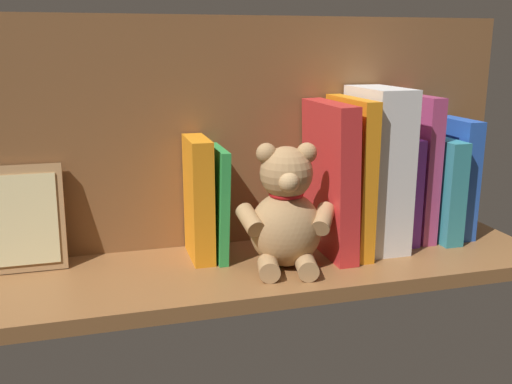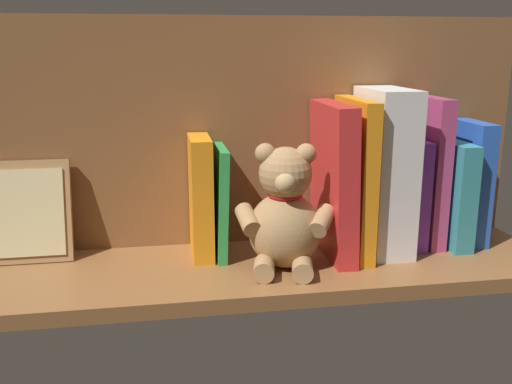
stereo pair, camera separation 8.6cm
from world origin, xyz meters
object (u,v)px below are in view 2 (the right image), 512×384
(teddy_bear, at_px, (285,214))
(picture_frame_leaning, at_px, (30,212))
(book_0, at_px, (469,182))
(dictionary_thick_white, at_px, (384,171))

(teddy_bear, xyz_separation_m, picture_frame_leaning, (0.38, -0.10, -0.01))
(teddy_bear, bearing_deg, book_0, -155.90)
(book_0, distance_m, picture_frame_leaning, 0.71)
(teddy_bear, height_order, picture_frame_leaning, teddy_bear)
(teddy_bear, relative_size, picture_frame_leaning, 1.20)
(book_0, distance_m, teddy_bear, 0.34)
(book_0, distance_m, dictionary_thick_white, 0.16)
(book_0, height_order, picture_frame_leaning, book_0)
(dictionary_thick_white, bearing_deg, book_0, -173.83)
(picture_frame_leaning, bearing_deg, book_0, 177.92)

